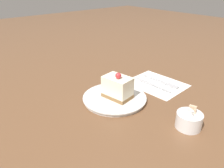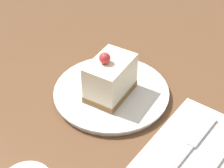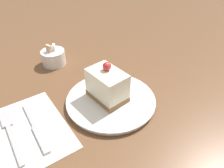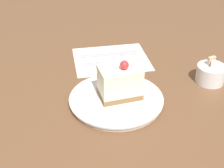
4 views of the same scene
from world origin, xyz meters
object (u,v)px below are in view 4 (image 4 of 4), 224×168
object	(u,v)px
knife	(107,62)
sugar_bowl	(211,74)
plate	(117,100)
cake_slice	(118,82)
fork	(115,54)

from	to	relation	value
knife	sugar_bowl	distance (m)	0.28
plate	knife	world-z (taller)	plate
cake_slice	knife	world-z (taller)	cake_slice
plate	knife	distance (m)	0.19
fork	sugar_bowl	distance (m)	0.29
fork	knife	distance (m)	0.06
plate	knife	size ratio (longest dim) A/B	1.34
fork	sugar_bowl	bearing A→B (deg)	49.72
cake_slice	fork	world-z (taller)	cake_slice
cake_slice	fork	size ratio (longest dim) A/B	0.63
plate	fork	distance (m)	0.24
sugar_bowl	cake_slice	bearing A→B (deg)	-77.78
cake_slice	sugar_bowl	bearing A→B (deg)	92.72
plate	fork	bearing A→B (deg)	173.33
plate	cake_slice	distance (m)	0.04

